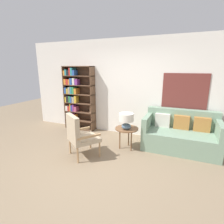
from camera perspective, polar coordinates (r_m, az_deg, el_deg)
name	(u,v)px	position (r m, az deg, el deg)	size (l,w,h in m)	color
ground_plane	(93,167)	(3.66, -6.10, -17.39)	(14.00, 14.00, 0.00)	#847056
wall_back	(127,88)	(5.01, 5.08, 7.75)	(6.40, 0.08, 2.70)	white
bookshelf	(76,98)	(5.61, -11.72, 4.62)	(0.98, 0.30, 1.96)	brown
armchair	(79,133)	(3.85, -10.82, -6.91)	(0.80, 0.81, 0.96)	tan
couch	(180,135)	(4.55, 21.36, -6.92)	(1.69, 0.91, 0.91)	gray
side_table	(127,130)	(4.20, 4.83, -5.91)	(0.55, 0.55, 0.52)	brown
table_lamp	(126,119)	(4.04, 4.70, -2.45)	(0.34, 0.34, 0.38)	slate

